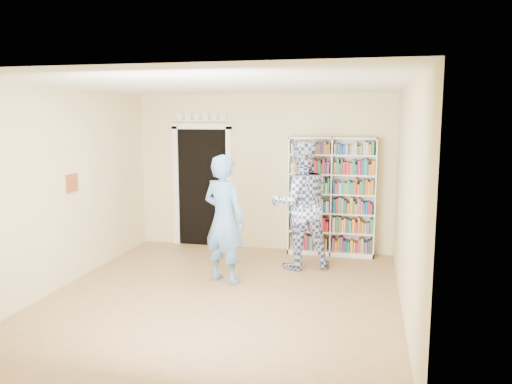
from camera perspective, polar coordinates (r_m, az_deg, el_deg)
floor at (r=6.64m, az=-3.86°, el=-11.84°), size 5.00×5.00×0.00m
ceiling at (r=6.23m, az=-4.11°, el=12.11°), size 5.00×5.00×0.00m
wall_back at (r=8.70m, az=0.76°, el=2.22°), size 4.50×0.00×4.50m
wall_left at (r=7.27m, az=-21.23°, el=0.37°), size 0.00×5.00×5.00m
wall_right at (r=6.05m, az=16.89°, el=-0.96°), size 0.00×5.00×5.00m
bookshelf at (r=8.42m, az=8.62°, el=-0.48°), size 1.44×0.27×1.98m
doorway at (r=8.99m, az=-6.14°, el=1.28°), size 1.10×0.08×2.43m
wall_art at (r=7.41m, az=-20.27°, el=0.97°), size 0.03×0.25×0.25m
man_blue at (r=6.97m, az=-3.67°, el=-3.11°), size 0.77×0.64×1.81m
man_plaid at (r=7.65m, az=5.12°, el=-1.47°), size 1.16×1.05×1.97m
paper_sheet at (r=7.45m, az=6.02°, el=-1.18°), size 0.20×0.12×0.31m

